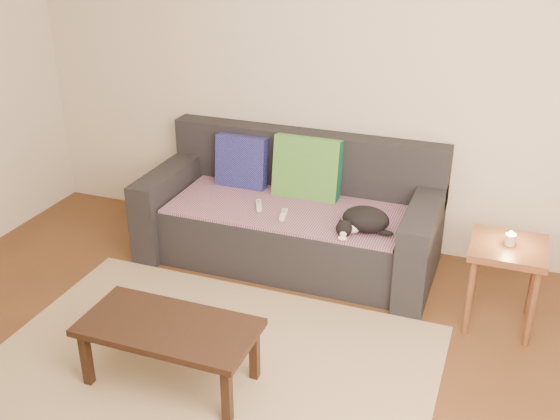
{
  "coord_description": "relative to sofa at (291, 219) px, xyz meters",
  "views": [
    {
      "loc": [
        1.42,
        -2.47,
        2.39
      ],
      "look_at": [
        0.05,
        1.2,
        0.55
      ],
      "focal_mm": 42.0,
      "sensor_mm": 36.0,
      "label": 1
    }
  ],
  "objects": [
    {
      "name": "sofa",
      "position": [
        0.0,
        0.0,
        0.0
      ],
      "size": [
        2.1,
        0.94,
        0.87
      ],
      "color": "#232328",
      "rests_on": "ground"
    },
    {
      "name": "candle",
      "position": [
        1.5,
        -0.36,
        0.28
      ],
      "size": [
        0.06,
        0.06,
        0.09
      ],
      "color": "beige",
      "rests_on": "side_table"
    },
    {
      "name": "rug",
      "position": [
        0.0,
        -1.42,
        -0.3
      ],
      "size": [
        2.5,
        1.8,
        0.01
      ],
      "primitive_type": "cube",
      "color": "tan",
      "rests_on": "ground"
    },
    {
      "name": "cushion_green",
      "position": [
        0.06,
        0.17,
        0.32
      ],
      "size": [
        0.49,
        0.2,
        0.5
      ],
      "primitive_type": "cube",
      "rotation": [
        -0.17,
        0.0,
        0.0
      ],
      "color": "#0D563C",
      "rests_on": "throw_blanket"
    },
    {
      "name": "wii_remote_a",
      "position": [
        -0.19,
        -0.16,
        0.15
      ],
      "size": [
        0.09,
        0.15,
        0.03
      ],
      "primitive_type": "cube",
      "rotation": [
        0.0,
        0.0,
        1.99
      ],
      "color": "white",
      "rests_on": "throw_blanket"
    },
    {
      "name": "side_table",
      "position": [
        1.5,
        -0.36,
        0.15
      ],
      "size": [
        0.44,
        0.44,
        0.55
      ],
      "color": "brown",
      "rests_on": "ground"
    },
    {
      "name": "ground",
      "position": [
        0.0,
        -1.57,
        -0.31
      ],
      "size": [
        4.5,
        4.5,
        0.0
      ],
      "primitive_type": "plane",
      "color": "brown",
      "rests_on": "ground"
    },
    {
      "name": "back_wall",
      "position": [
        0.0,
        0.43,
        0.99
      ],
      "size": [
        4.5,
        0.04,
        2.6
      ],
      "primitive_type": "cube",
      "color": "beige",
      "rests_on": "ground"
    },
    {
      "name": "coffee_table",
      "position": [
        -0.14,
        -1.56,
        0.02
      ],
      "size": [
        0.94,
        0.47,
        0.38
      ],
      "color": "black",
      "rests_on": "rug"
    },
    {
      "name": "cat",
      "position": [
        0.59,
        -0.27,
        0.21
      ],
      "size": [
        0.38,
        0.35,
        0.16
      ],
      "rotation": [
        0.0,
        0.0,
        0.26
      ],
      "color": "black",
      "rests_on": "throw_blanket"
    },
    {
      "name": "wii_remote_b",
      "position": [
        0.03,
        -0.25,
        0.15
      ],
      "size": [
        0.06,
        0.15,
        0.03
      ],
      "primitive_type": "cube",
      "rotation": [
        0.0,
        0.0,
        1.76
      ],
      "color": "white",
      "rests_on": "throw_blanket"
    },
    {
      "name": "cushion_navy",
      "position": [
        -0.46,
        0.17,
        0.32
      ],
      "size": [
        0.39,
        0.14,
        0.4
      ],
      "primitive_type": "cube",
      "rotation": [
        -0.12,
        0.0,
        0.0
      ],
      "color": "#131354",
      "rests_on": "throw_blanket"
    },
    {
      "name": "throw_blanket",
      "position": [
        0.0,
        -0.09,
        0.12
      ],
      "size": [
        1.66,
        0.74,
        0.02
      ],
      "primitive_type": "cube",
      "color": "#452A50",
      "rests_on": "sofa"
    }
  ]
}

